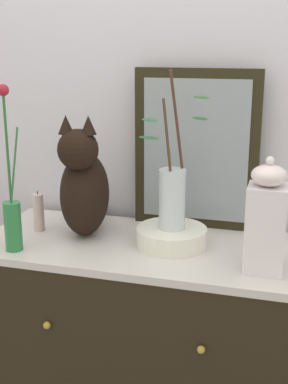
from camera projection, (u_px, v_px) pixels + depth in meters
name	position (u px, v px, depth m)	size (l,w,h in m)	color
wall_back	(168.00, 119.00, 1.94)	(4.40, 0.08, 2.60)	silver
sideboard	(144.00, 364.00, 1.88)	(1.11, 0.51, 0.93)	black
mirror_leaning	(196.00, 150.00, 1.84)	(0.44, 0.03, 0.56)	black
cat_sitting	(84.00, 186.00, 1.78)	(0.20, 0.44, 0.43)	black
vase_slim_green	(12.00, 212.00, 1.66)	(0.07, 0.06, 0.53)	#2B783D
bowl_porcelain	(171.00, 237.00, 1.73)	(0.23, 0.23, 0.06)	white
vase_glass_clear	(172.00, 194.00, 1.68)	(0.23, 0.13, 0.51)	silver
jar_lidded_porcelain	(266.00, 220.00, 1.51)	(0.11, 0.11, 0.34)	white
candle_pillar	(39.00, 212.00, 1.86)	(0.04, 0.04, 0.15)	beige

